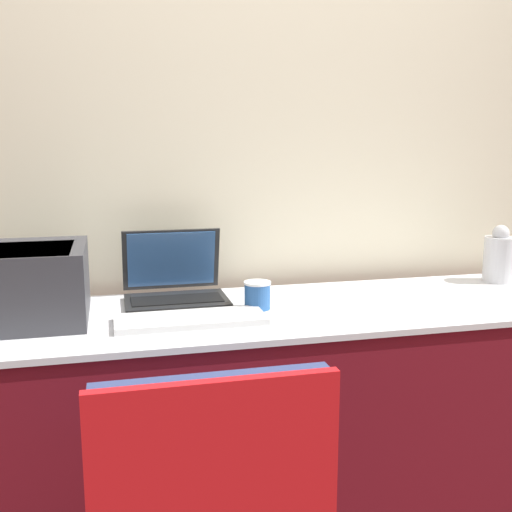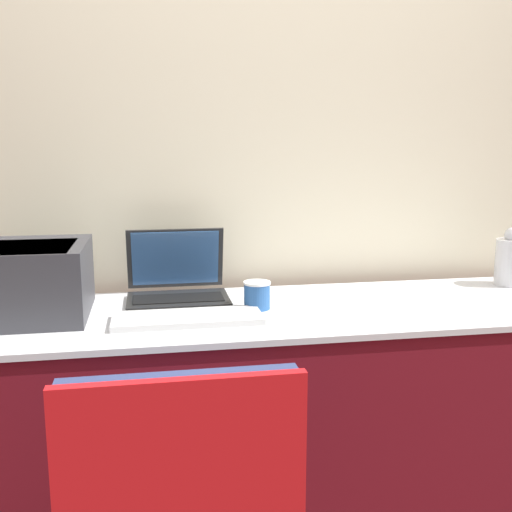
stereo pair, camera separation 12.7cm
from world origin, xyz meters
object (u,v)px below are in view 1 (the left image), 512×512
at_px(external_keyboard, 191,320).
at_px(coffee_cup, 257,295).
at_px(printer, 23,281).
at_px(chair, 206,501).
at_px(laptop_left, 175,285).
at_px(metal_pitcher, 499,257).

bearing_deg(external_keyboard, coffee_cup, 23.82).
relative_size(printer, external_keyboard, 0.85).
bearing_deg(printer, external_keyboard, -16.60).
bearing_deg(external_keyboard, chair, -95.30).
xyz_separation_m(external_keyboard, coffee_cup, (0.24, 0.11, 0.04)).
bearing_deg(laptop_left, external_keyboard, -86.49).
bearing_deg(chair, metal_pitcher, 35.48).
distance_m(laptop_left, external_keyboard, 0.30).
height_order(laptop_left, chair, laptop_left).
distance_m(laptop_left, metal_pitcher, 1.32).
xyz_separation_m(coffee_cup, chair, (-0.31, -0.81, -0.22)).
bearing_deg(metal_pitcher, external_keyboard, -167.94).
xyz_separation_m(coffee_cup, metal_pitcher, (1.06, 0.17, 0.06)).
xyz_separation_m(external_keyboard, metal_pitcher, (1.31, 0.28, 0.09)).
bearing_deg(metal_pitcher, coffee_cup, -170.83).
relative_size(metal_pitcher, chair, 0.27).
bearing_deg(printer, metal_pitcher, 3.99).
bearing_deg(coffee_cup, metal_pitcher, 9.17).
bearing_deg(laptop_left, chair, -92.70).
bearing_deg(coffee_cup, external_keyboard, -156.18).
xyz_separation_m(laptop_left, external_keyboard, (0.02, -0.29, -0.04)).
bearing_deg(chair, coffee_cup, 69.04).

